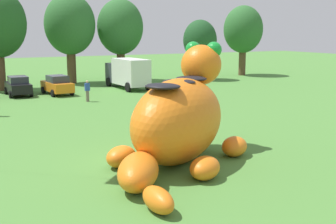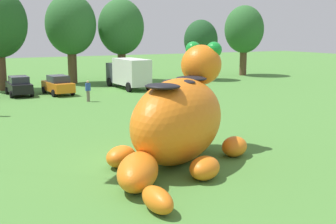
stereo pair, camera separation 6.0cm
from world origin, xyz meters
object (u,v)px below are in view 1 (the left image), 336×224
object	(u,v)px
box_truck	(128,72)
spectator_near_inflatable	(87,91)
car_orange	(57,85)
car_black	(18,86)
giant_inflatable_creature	(179,119)
spectator_by_cars	(182,95)

from	to	relation	value
box_truck	spectator_near_inflatable	world-z (taller)	box_truck
car_orange	spectator_near_inflatable	size ratio (longest dim) A/B	2.50
car_black	giant_inflatable_creature	bearing A→B (deg)	-82.33
car_black	spectator_near_inflatable	bearing A→B (deg)	-53.46
box_truck	spectator_near_inflatable	distance (m)	8.50
car_orange	spectator_by_cars	world-z (taller)	car_orange
giant_inflatable_creature	box_truck	bearing A→B (deg)	73.08
spectator_near_inflatable	spectator_by_cars	world-z (taller)	same
giant_inflatable_creature	car_orange	bearing A→B (deg)	89.91
box_truck	spectator_near_inflatable	bearing A→B (deg)	-134.49
car_orange	spectator_by_cars	xyz separation A→B (m)	(6.97, -10.43, -0.01)
car_orange	spectator_near_inflatable	world-z (taller)	car_orange
car_orange	box_truck	bearing A→B (deg)	7.55
car_black	spectator_by_cars	xyz separation A→B (m)	(10.18, -11.31, -0.01)
spectator_near_inflatable	spectator_by_cars	distance (m)	7.85
car_black	car_orange	size ratio (longest dim) A/B	0.97
box_truck	spectator_by_cars	xyz separation A→B (m)	(-0.18, -11.38, -0.75)
car_orange	spectator_near_inflatable	distance (m)	5.24
car_orange	car_black	bearing A→B (deg)	164.58
spectator_near_inflatable	spectator_by_cars	xyz separation A→B (m)	(5.75, -5.34, 0.00)
box_truck	spectator_by_cars	bearing A→B (deg)	-90.91
giant_inflatable_creature	spectator_by_cars	size ratio (longest dim) A/B	5.19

